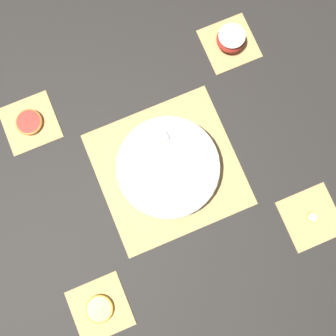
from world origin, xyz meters
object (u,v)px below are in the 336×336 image
object	(u,v)px
apple_half	(231,39)
grapefruit_slice	(29,122)
fruit_salad_bowl	(168,168)
orange_slice_whole	(100,309)
banana_coin_single	(312,217)

from	to	relation	value
apple_half	grapefruit_slice	xyz separation A→B (m)	(0.66, -0.00, -0.02)
fruit_salad_bowl	orange_slice_whole	world-z (taller)	fruit_salad_bowl
apple_half	grapefruit_slice	distance (m)	0.66
grapefruit_slice	apple_half	bearing A→B (deg)	180.00
grapefruit_slice	banana_coin_single	bearing A→B (deg)	138.51
banana_coin_single	apple_half	bearing A→B (deg)	-90.00
apple_half	orange_slice_whole	xyz separation A→B (m)	(0.66, 0.58, -0.02)
fruit_salad_bowl	apple_half	world-z (taller)	fruit_salad_bowl
orange_slice_whole	apple_half	bearing A→B (deg)	-138.51
apple_half	banana_coin_single	bearing A→B (deg)	90.00
fruit_salad_bowl	grapefruit_slice	world-z (taller)	fruit_salad_bowl
banana_coin_single	orange_slice_whole	bearing A→B (deg)	-0.00
fruit_salad_bowl	banana_coin_single	bearing A→B (deg)	138.54
grapefruit_slice	fruit_salad_bowl	bearing A→B (deg)	138.48
orange_slice_whole	grapefruit_slice	world-z (taller)	grapefruit_slice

